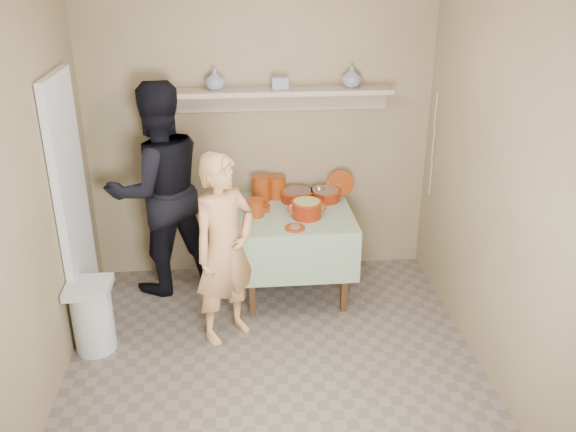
{
  "coord_description": "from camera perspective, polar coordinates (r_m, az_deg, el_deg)",
  "views": [
    {
      "loc": [
        -0.24,
        -3.41,
        2.78
      ],
      "look_at": [
        0.15,
        0.75,
        0.95
      ],
      "focal_mm": 38.0,
      "sensor_mm": 36.0,
      "label": 1
    }
  ],
  "objects": [
    {
      "name": "ground",
      "position": [
        4.4,
        -1.07,
        -15.48
      ],
      "size": [
        3.5,
        3.5,
        0.0
      ],
      "primitive_type": "plane",
      "color": "#6F6357",
      "rests_on": "ground"
    },
    {
      "name": "room_shell",
      "position": [
        3.61,
        -1.27,
        4.75
      ],
      "size": [
        3.04,
        3.54,
        2.62
      ],
      "color": "#928159",
      "rests_on": "ground"
    },
    {
      "name": "serving_table",
      "position": [
        5.18,
        0.56,
        -0.73
      ],
      "size": [
        0.97,
        0.97,
        0.76
      ],
      "color": "#4C2D16",
      "rests_on": "ground"
    },
    {
      "name": "person_cook",
      "position": [
        4.54,
        -5.95,
        -3.13
      ],
      "size": [
        0.65,
        0.62,
        1.49
      ],
      "primitive_type": "imported",
      "rotation": [
        0.0,
        0.0,
        0.67
      ],
      "color": "tan",
      "rests_on": "ground"
    },
    {
      "name": "front_plate",
      "position": [
        4.79,
        0.65,
        -1.11
      ],
      "size": [
        0.16,
        0.16,
        0.03
      ],
      "color": "#762303",
      "rests_on": "serving_table"
    },
    {
      "name": "ladle",
      "position": [
        5.31,
        2.97,
        2.55
      ],
      "size": [
        0.08,
        0.26,
        0.19
      ],
      "color": "silver",
      "rests_on": "cazuela_meat_b"
    },
    {
      "name": "trash_bin",
      "position": [
        4.8,
        -17.81,
        -8.92
      ],
      "size": [
        0.32,
        0.32,
        0.56
      ],
      "color": "silver",
      "rests_on": "ground"
    },
    {
      "name": "vase_left",
      "position": [
        5.14,
        -6.87,
        12.58
      ],
      "size": [
        0.23,
        0.23,
        0.17
      ],
      "primitive_type": "imported",
      "rotation": [
        0.0,
        0.0,
        0.78
      ],
      "color": "navy",
      "rests_on": "wall_shelf"
    },
    {
      "name": "cazuela_meat_b",
      "position": [
        5.34,
        3.5,
        2.08
      ],
      "size": [
        0.28,
        0.28,
        0.1
      ],
      "color": "#6B1002",
      "rests_on": "serving_table"
    },
    {
      "name": "ceramic_box",
      "position": [
        5.14,
        -0.79,
        12.33
      ],
      "size": [
        0.14,
        0.11,
        0.1
      ],
      "primitive_type": "cube",
      "rotation": [
        0.0,
        0.0,
        0.09
      ],
      "color": "navy",
      "rests_on": "wall_shelf"
    },
    {
      "name": "bowl_stack",
      "position": [
        5.01,
        -3.1,
        0.77
      ],
      "size": [
        0.14,
        0.14,
        0.14
      ],
      "primitive_type": "cylinder",
      "color": "#762303",
      "rests_on": "serving_table"
    },
    {
      "name": "wall_shelf",
      "position": [
        5.2,
        -0.38,
        11.38
      ],
      "size": [
        1.8,
        0.25,
        0.21
      ],
      "color": "tan",
      "rests_on": "room_shell"
    },
    {
      "name": "tile_panel",
      "position": [
        4.86,
        -19.48,
        0.77
      ],
      "size": [
        0.06,
        0.7,
        2.0
      ],
      "primitive_type": "cube",
      "color": "silver",
      "rests_on": "ground"
    },
    {
      "name": "empty_bowl",
      "position": [
        5.13,
        -2.58,
        0.76
      ],
      "size": [
        0.16,
        0.16,
        0.05
      ],
      "primitive_type": "cylinder",
      "color": "#762303",
      "rests_on": "serving_table"
    },
    {
      "name": "electrical_cord",
      "position": [
        5.4,
        13.44,
        6.55
      ],
      "size": [
        0.01,
        0.05,
        0.9
      ],
      "color": "silver",
      "rests_on": "wall_shelf"
    },
    {
      "name": "plate_stack_b",
      "position": [
        5.38,
        -1.07,
        2.71
      ],
      "size": [
        0.16,
        0.16,
        0.19
      ],
      "primitive_type": "cylinder",
      "color": "#762303",
      "rests_on": "serving_table"
    },
    {
      "name": "vase_right",
      "position": [
        5.23,
        5.97,
        12.83
      ],
      "size": [
        0.21,
        0.21,
        0.17
      ],
      "primitive_type": "imported",
      "rotation": [
        0.0,
        0.0,
        -0.37
      ],
      "color": "navy",
      "rests_on": "wall_shelf"
    },
    {
      "name": "plate_stack_a",
      "position": [
        5.32,
        -2.51,
        2.62
      ],
      "size": [
        0.17,
        0.17,
        0.22
      ],
      "primitive_type": "cylinder",
      "color": "#762303",
      "rests_on": "serving_table"
    },
    {
      "name": "cazuela_meat_a",
      "position": [
        5.32,
        0.86,
        2.03
      ],
      "size": [
        0.3,
        0.3,
        0.1
      ],
      "color": "#6B1002",
      "rests_on": "serving_table"
    },
    {
      "name": "person_helper",
      "position": [
        5.26,
        -11.99,
        2.43
      ],
      "size": [
        1.11,
        1.02,
        1.84
      ],
      "primitive_type": "imported",
      "rotation": [
        0.0,
        0.0,
        -2.69
      ],
      "color": "black",
      "rests_on": "ground"
    },
    {
      "name": "propped_lid",
      "position": [
        5.42,
        4.94,
        3.07
      ],
      "size": [
        0.24,
        0.07,
        0.24
      ],
      "primitive_type": "cylinder",
      "rotation": [
        1.44,
        0.0,
        -0.12
      ],
      "color": "#762303",
      "rests_on": "serving_table"
    },
    {
      "name": "cazuela_rice",
      "position": [
        4.98,
        1.75,
        0.79
      ],
      "size": [
        0.33,
        0.25,
        0.14
      ],
      "color": "#6B1002",
      "rests_on": "serving_table"
    }
  ]
}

